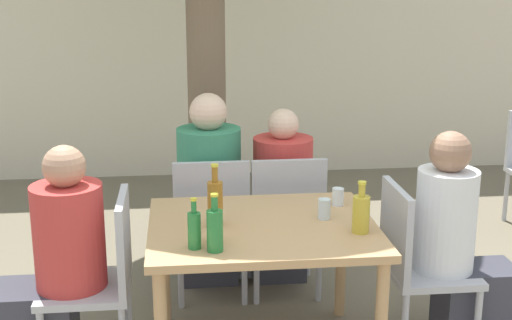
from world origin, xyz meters
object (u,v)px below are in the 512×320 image
patio_chair_3 (286,218)px  drinking_glass_1 (338,197)px  drinking_glass_2 (324,209)px  patio_chair_2 (211,220)px  person_seated_3 (280,204)px  person_seated_0 (53,273)px  green_bottle_3 (215,229)px  person_seated_2 (209,199)px  patio_chair_1 (415,259)px  dining_table_front (262,241)px  green_bottle_1 (194,229)px  patio_chair_0 (102,273)px  drinking_glass_0 (215,230)px  amber_bottle_0 (215,202)px  oil_cruet_2 (361,213)px  person_seated_1 (460,254)px

patio_chair_3 → drinking_glass_1: size_ratio=9.46×
drinking_glass_1 → drinking_glass_2: 0.23m
patio_chair_2 → person_seated_3: 0.51m
person_seated_0 → green_bottle_3: (0.78, -0.33, 0.32)m
drinking_glass_2 → person_seated_2: bearing=121.6°
patio_chair_1 → green_bottle_3: (-1.05, -0.33, 0.33)m
dining_table_front → green_bottle_1: size_ratio=4.71×
green_bottle_3 → drinking_glass_1: 0.90m
drinking_glass_1 → dining_table_front: bearing=-150.4°
patio_chair_0 → drinking_glass_0: bearing=69.0°
person_seated_0 → drinking_glass_1: person_seated_0 is taller
patio_chair_0 → patio_chair_1: 1.59m
amber_bottle_0 → oil_cruet_2: 0.71m
patio_chair_0 → drinking_glass_1: 1.29m
patio_chair_0 → person_seated_1: person_seated_1 is taller
patio_chair_3 → drinking_glass_1: patio_chair_3 is taller
patio_chair_3 → green_bottle_3: size_ratio=3.32×
green_bottle_1 → green_bottle_3: 0.10m
patio_chair_1 → drinking_glass_0: size_ratio=7.85×
oil_cruet_2 → drinking_glass_1: size_ratio=2.68×
oil_cruet_2 → drinking_glass_1: 0.41m
oil_cruet_2 → person_seated_1: bearing=15.8°
amber_bottle_0 → drinking_glass_1: size_ratio=3.32×
green_bottle_3 → patio_chair_1: bearing=17.2°
oil_cruet_2 → person_seated_3: bearing=101.7°
patio_chair_1 → person_seated_2: bearing=47.7°
person_seated_3 → amber_bottle_0: size_ratio=3.64×
person_seated_2 → person_seated_3: (0.45, 0.01, -0.06)m
patio_chair_2 → green_bottle_1: bearing=83.2°
patio_chair_2 → amber_bottle_0: amber_bottle_0 is taller
dining_table_front → person_seated_1: person_seated_1 is taller
dining_table_front → patio_chair_0: (-0.80, 0.00, -0.14)m
person_seated_2 → person_seated_1: bearing=143.6°
patio_chair_3 → person_seated_3: (-0.00, 0.23, 0.01)m
patio_chair_0 → drinking_glass_2: bearing=92.2°
patio_chair_2 → drinking_glass_0: bearing=88.6°
dining_table_front → person_seated_0: size_ratio=0.97×
patio_chair_1 → person_seated_1: bearing=-90.0°
patio_chair_3 → person_seated_0: person_seated_0 is taller
dining_table_front → person_seated_3: bearing=76.5°
person_seated_1 → drinking_glass_0: size_ratio=10.32×
person_seated_1 → amber_bottle_0: 1.31m
patio_chair_3 → person_seated_3: size_ratio=0.78×
person_seated_2 → drinking_glass_2: bearing=121.6°
patio_chair_3 → person_seated_2: person_seated_2 is taller
patio_chair_0 → person_seated_1: (1.83, -0.00, 0.02)m
amber_bottle_0 → green_bottle_3: size_ratio=1.17×
patio_chair_2 → drinking_glass_1: patio_chair_2 is taller
patio_chair_3 → drinking_glass_0: (-0.47, -0.92, 0.28)m
patio_chair_3 → person_seated_0: 1.44m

